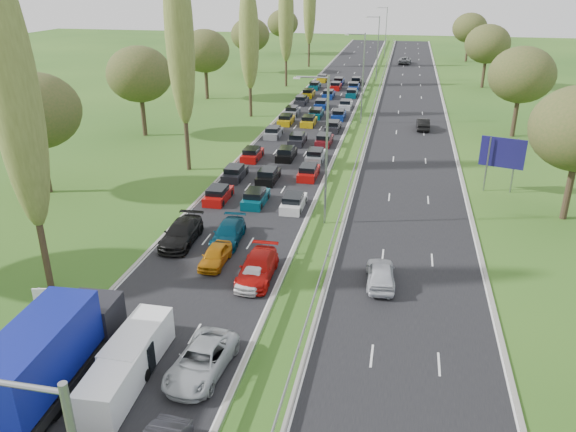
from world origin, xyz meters
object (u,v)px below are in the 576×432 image
Objects in this scene: info_sign at (47,299)px; direction_sign at (502,155)px; white_van_front at (117,379)px; blue_lorry at (52,352)px; near_car_3 at (181,233)px; white_van_rear at (140,344)px.

info_sign is 40.18m from direction_sign.
info_sign is 0.40× the size of direction_sign.
blue_lorry is at bearing 177.12° from white_van_front.
info_sign is at bearing -135.87° from direction_sign.
near_car_3 is 16.70m from blue_lorry.
near_car_3 is at bearing 87.94° from blue_lorry.
white_van_front is 39.72m from direction_sign.
blue_lorry reaches higher than near_car_3.
near_car_3 is 2.64× the size of info_sign.
blue_lorry reaches higher than info_sign.
direction_sign is (21.81, 30.38, 2.55)m from white_van_rear.
near_car_3 is at bearing 71.73° from info_sign.
white_van_rear is 7.41m from info_sign.
direction_sign is (25.03, 16.53, 2.74)m from near_car_3.
blue_lorry is 1.84× the size of direction_sign.
direction_sign is (24.94, 33.18, 1.48)m from blue_lorry.
near_car_3 is 30.12m from direction_sign.
info_sign is (-3.77, -11.41, 0.55)m from near_car_3.
direction_sign reaches higher than white_van_front.
white_van_front is (3.36, -16.66, 0.18)m from near_car_3.
info_sign reaches higher than white_van_front.
near_car_3 is 16.99m from white_van_front.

